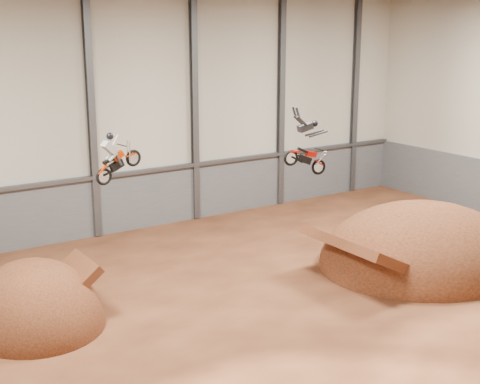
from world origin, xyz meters
The scene contains 12 objects.
floor centered at (0.00, 0.00, 0.00)m, with size 40.00×40.00×0.00m, color #482213.
back_wall centered at (0.00, 15.00, 7.00)m, with size 40.00×0.10×14.00m, color beige.
lower_band_back centered at (0.00, 14.90, 1.75)m, with size 39.80×0.18×3.50m, color #5A5C62.
steel_rail centered at (0.00, 14.75, 3.55)m, with size 39.80×0.35×0.20m, color #47494F.
steel_column_2 centered at (-3.33, 14.80, 7.00)m, with size 0.40×0.36×13.90m, color #47494F.
steel_column_3 centered at (3.33, 14.80, 7.00)m, with size 0.40×0.36×13.90m, color #47494F.
steel_column_4 centered at (10.00, 14.80, 7.00)m, with size 0.40×0.36×13.90m, color #47494F.
steel_column_5 centered at (16.67, 14.80, 7.00)m, with size 0.40×0.36×13.90m, color #47494F.
takeoff_ramp centered at (-10.02, 4.87, 0.00)m, with size 5.50×6.34×5.50m, color #3F1D0F.
landing_ramp centered at (8.86, 1.07, 0.00)m, with size 11.07×9.80×6.39m, color #3F1D0F.
fmx_rider_a centered at (-6.33, 3.88, 7.11)m, with size 2.21×0.84×2.00m, color #C63300, non-canonical shape.
fmx_rider_b centered at (1.36, 1.69, 7.04)m, with size 2.95×0.84×2.53m, color #D10A00, non-canonical shape.
Camera 1 is at (-17.03, -21.05, 12.05)m, focal length 50.00 mm.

